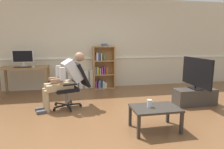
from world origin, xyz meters
The scene contains 14 objects.
ground_plane centered at (0.00, 0.00, 0.00)m, with size 18.00×18.00×0.00m, color brown.
back_wall centered at (0.00, 2.65, 1.35)m, with size 12.00×0.13×2.70m.
computer_desk centered at (-1.95, 2.15, 0.64)m, with size 1.21×0.58×0.76m.
imac_monitor centered at (-1.99, 2.23, 1.01)m, with size 0.53×0.14×0.43m.
keyboard centered at (-1.96, 2.01, 0.77)m, with size 0.43×0.12×0.02m, color black.
computer_mouse centered at (-1.71, 2.03, 0.77)m, with size 0.06×0.10×0.03m, color white.
bookshelf centered at (0.18, 2.44, 0.62)m, with size 0.65×0.29×1.35m.
radiator centered at (-0.56, 2.54, 0.28)m, with size 0.94×0.08×0.55m.
office_chair centered at (-0.70, 0.93, 0.52)m, with size 0.83×0.68×0.97m.
person_seated centered at (-0.86, 0.88, 0.64)m, with size 1.05×0.61×1.19m.
tv_stand centered at (1.98, 0.51, 0.18)m, with size 0.92×0.36×0.37m.
tv_screen centered at (1.99, 0.51, 0.73)m, with size 0.20×1.02×0.69m.
coffee_table centered at (0.59, -0.47, 0.33)m, with size 0.75×0.50×0.38m.
drinking_glass centered at (0.50, -0.44, 0.44)m, with size 0.08×0.08×0.12m, color silver.
Camera 1 is at (-0.64, -3.15, 1.42)m, focal length 30.22 mm.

